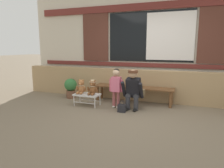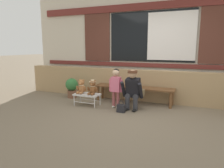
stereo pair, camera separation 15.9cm
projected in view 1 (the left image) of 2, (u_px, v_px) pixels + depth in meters
name	position (u px, v px, depth m)	size (l,w,h in m)	color
ground_plane	(131.00, 116.00, 4.48)	(60.00, 60.00, 0.00)	#756651
brick_low_wall	(145.00, 85.00, 5.71)	(7.56, 0.25, 0.85)	tan
shop_facade	(151.00, 34.00, 5.94)	(7.72, 0.26, 3.63)	beige
wooden_bench_long	(133.00, 89.00, 5.47)	(2.10, 0.40, 0.44)	brown
small_display_bench	(87.00, 95.00, 5.23)	(0.64, 0.36, 0.30)	silver
teddy_bear_plain	(81.00, 87.00, 5.25)	(0.28, 0.26, 0.36)	#A86B3D
teddy_bear_with_hat	(93.00, 88.00, 5.14)	(0.28, 0.27, 0.36)	brown
child_standing	(116.00, 84.00, 5.00)	(0.35, 0.18, 0.96)	#994C4C
adult_crouching	(134.00, 89.00, 4.90)	(0.50, 0.49, 0.95)	#333338
handbag_on_ground	(122.00, 108.00, 4.73)	(0.18, 0.11, 0.27)	#232328
potted_plant	(71.00, 87.00, 6.02)	(0.36, 0.36, 0.57)	brown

